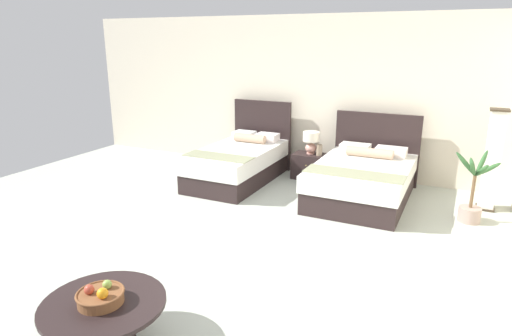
{
  "coord_description": "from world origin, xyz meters",
  "views": [
    {
      "loc": [
        2.42,
        -4.37,
        2.4
      ],
      "look_at": [
        -0.0,
        0.63,
        0.77
      ],
      "focal_mm": 30.86,
      "sensor_mm": 36.0,
      "label": 1
    }
  ],
  "objects_px": {
    "vase": "(319,150)",
    "potted_palm": "(472,200)",
    "nightstand": "(310,166)",
    "table_lamp": "(311,140)",
    "fruit_bowl": "(100,296)",
    "bed_near_window": "(239,162)",
    "floor_lamp_corner": "(492,160)",
    "bed_near_corner": "(363,179)",
    "coffee_table": "(104,311)"
  },
  "relations": [
    {
      "from": "vase",
      "to": "potted_palm",
      "type": "distance_m",
      "value": 2.6
    },
    {
      "from": "nightstand",
      "to": "table_lamp",
      "type": "xyz_separation_m",
      "value": [
        0.0,
        0.02,
        0.47
      ]
    },
    {
      "from": "table_lamp",
      "to": "fruit_bowl",
      "type": "xyz_separation_m",
      "value": [
        -0.0,
        -5.04,
        -0.23
      ]
    },
    {
      "from": "bed_near_window",
      "to": "table_lamp",
      "type": "relative_size",
      "value": 5.32
    },
    {
      "from": "bed_near_window",
      "to": "floor_lamp_corner",
      "type": "bearing_deg",
      "value": 5.42
    },
    {
      "from": "table_lamp",
      "to": "nightstand",
      "type": "bearing_deg",
      "value": -90.0
    },
    {
      "from": "vase",
      "to": "bed_near_corner",
      "type": "bearing_deg",
      "value": -34.25
    },
    {
      "from": "bed_near_window",
      "to": "potted_palm",
      "type": "height_order",
      "value": "bed_near_window"
    },
    {
      "from": "coffee_table",
      "to": "bed_near_window",
      "type": "bearing_deg",
      "value": 103.98
    },
    {
      "from": "bed_near_corner",
      "to": "nightstand",
      "type": "xyz_separation_m",
      "value": [
        -1.09,
        0.66,
        -0.1
      ]
    },
    {
      "from": "bed_near_corner",
      "to": "vase",
      "type": "distance_m",
      "value": 1.12
    },
    {
      "from": "potted_palm",
      "to": "coffee_table",
      "type": "bearing_deg",
      "value": -122.65
    },
    {
      "from": "vase",
      "to": "floor_lamp_corner",
      "type": "bearing_deg",
      "value": -5.31
    },
    {
      "from": "bed_near_corner",
      "to": "table_lamp",
      "type": "height_order",
      "value": "bed_near_corner"
    },
    {
      "from": "fruit_bowl",
      "to": "floor_lamp_corner",
      "type": "height_order",
      "value": "floor_lamp_corner"
    },
    {
      "from": "bed_near_window",
      "to": "table_lamp",
      "type": "height_order",
      "value": "bed_near_window"
    },
    {
      "from": "bed_near_corner",
      "to": "potted_palm",
      "type": "xyz_separation_m",
      "value": [
        1.53,
        -0.25,
        -0.02
      ]
    },
    {
      "from": "table_lamp",
      "to": "floor_lamp_corner",
      "type": "distance_m",
      "value": 2.84
    },
    {
      "from": "table_lamp",
      "to": "coffee_table",
      "type": "height_order",
      "value": "table_lamp"
    },
    {
      "from": "table_lamp",
      "to": "fruit_bowl",
      "type": "distance_m",
      "value": 5.04
    },
    {
      "from": "table_lamp",
      "to": "vase",
      "type": "height_order",
      "value": "table_lamp"
    },
    {
      "from": "coffee_table",
      "to": "fruit_bowl",
      "type": "bearing_deg",
      "value": -95.22
    },
    {
      "from": "nightstand",
      "to": "vase",
      "type": "distance_m",
      "value": 0.37
    },
    {
      "from": "bed_near_window",
      "to": "coffee_table",
      "type": "relative_size",
      "value": 2.13
    },
    {
      "from": "bed_near_corner",
      "to": "coffee_table",
      "type": "relative_size",
      "value": 2.06
    },
    {
      "from": "potted_palm",
      "to": "bed_near_window",
      "type": "bearing_deg",
      "value": 176.08
    },
    {
      "from": "vase",
      "to": "coffee_table",
      "type": "bearing_deg",
      "value": -92.08
    },
    {
      "from": "nightstand",
      "to": "table_lamp",
      "type": "height_order",
      "value": "table_lamp"
    },
    {
      "from": "nightstand",
      "to": "potted_palm",
      "type": "xyz_separation_m",
      "value": [
        2.62,
        -0.91,
        0.08
      ]
    },
    {
      "from": "coffee_table",
      "to": "vase",
      "type": "bearing_deg",
      "value": 87.92
    },
    {
      "from": "bed_near_window",
      "to": "fruit_bowl",
      "type": "xyz_separation_m",
      "value": [
        1.08,
        -4.36,
        0.13
      ]
    },
    {
      "from": "bed_near_corner",
      "to": "fruit_bowl",
      "type": "xyz_separation_m",
      "value": [
        -1.09,
        -4.36,
        0.14
      ]
    },
    {
      "from": "fruit_bowl",
      "to": "vase",
      "type": "bearing_deg",
      "value": 87.91
    },
    {
      "from": "fruit_bowl",
      "to": "potted_palm",
      "type": "bearing_deg",
      "value": 57.44
    },
    {
      "from": "bed_near_window",
      "to": "vase",
      "type": "bearing_deg",
      "value": 26.04
    },
    {
      "from": "table_lamp",
      "to": "potted_palm",
      "type": "distance_m",
      "value": 2.8
    },
    {
      "from": "bed_near_window",
      "to": "bed_near_corner",
      "type": "bearing_deg",
      "value": -0.05
    },
    {
      "from": "bed_near_corner",
      "to": "fruit_bowl",
      "type": "bearing_deg",
      "value": -104.04
    },
    {
      "from": "coffee_table",
      "to": "nightstand",
      "type": "bearing_deg",
      "value": 89.96
    },
    {
      "from": "bed_near_corner",
      "to": "coffee_table",
      "type": "xyz_separation_m",
      "value": [
        -1.09,
        -4.34,
        -0.01
      ]
    },
    {
      "from": "vase",
      "to": "coffee_table",
      "type": "distance_m",
      "value": 4.97
    },
    {
      "from": "bed_near_corner",
      "to": "fruit_bowl",
      "type": "distance_m",
      "value": 4.49
    },
    {
      "from": "fruit_bowl",
      "to": "floor_lamp_corner",
      "type": "relative_size",
      "value": 0.25
    },
    {
      "from": "bed_near_corner",
      "to": "nightstand",
      "type": "distance_m",
      "value": 1.27
    },
    {
      "from": "table_lamp",
      "to": "coffee_table",
      "type": "bearing_deg",
      "value": -90.04
    },
    {
      "from": "bed_near_window",
      "to": "coffee_table",
      "type": "distance_m",
      "value": 4.48
    },
    {
      "from": "bed_near_corner",
      "to": "floor_lamp_corner",
      "type": "relative_size",
      "value": 1.38
    },
    {
      "from": "table_lamp",
      "to": "floor_lamp_corner",
      "type": "relative_size",
      "value": 0.27
    },
    {
      "from": "potted_palm",
      "to": "nightstand",
      "type": "bearing_deg",
      "value": 160.82
    },
    {
      "from": "bed_near_window",
      "to": "table_lamp",
      "type": "xyz_separation_m",
      "value": [
        1.08,
        0.68,
        0.36
      ]
    }
  ]
}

